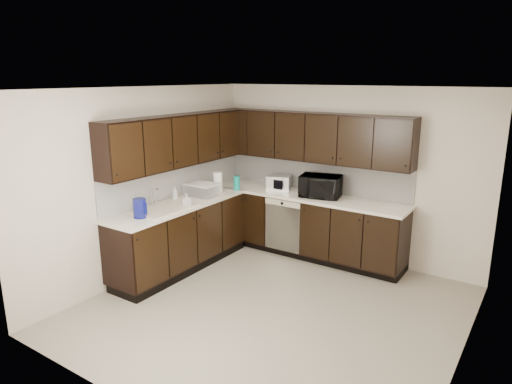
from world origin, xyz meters
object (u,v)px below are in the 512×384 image
at_px(toaster_oven, 279,182).
at_px(blue_pitcher, 140,208).
at_px(sink, 163,213).
at_px(storage_bin, 202,190).
at_px(microwave, 320,186).

distance_m(toaster_oven, blue_pitcher, 2.27).
bearing_deg(blue_pitcher, toaster_oven, 84.11).
relative_size(toaster_oven, blue_pitcher, 1.45).
relative_size(sink, storage_bin, 1.85).
height_order(storage_bin, blue_pitcher, blue_pitcher).
xyz_separation_m(sink, microwave, (1.44, 1.70, 0.22)).
xyz_separation_m(storage_bin, blue_pitcher, (0.05, -1.24, 0.03)).
height_order(toaster_oven, storage_bin, toaster_oven).
distance_m(sink, toaster_oven, 1.89).
distance_m(microwave, blue_pitcher, 2.54).
height_order(microwave, toaster_oven, microwave).
bearing_deg(toaster_oven, sink, -131.26).
bearing_deg(toaster_oven, storage_bin, -147.28).
xyz_separation_m(microwave, toaster_oven, (-0.72, 0.05, -0.05)).
relative_size(toaster_oven, storage_bin, 0.79).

